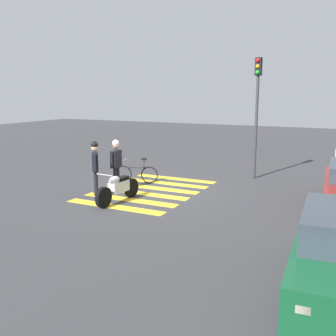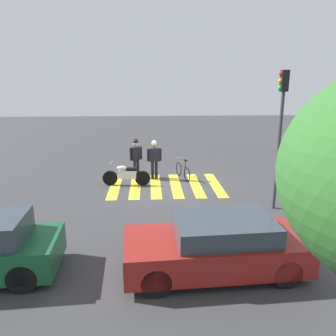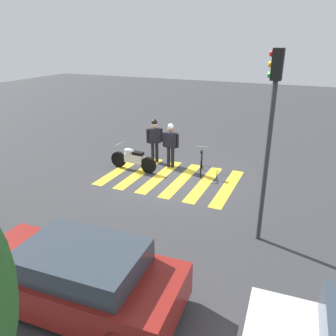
# 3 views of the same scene
# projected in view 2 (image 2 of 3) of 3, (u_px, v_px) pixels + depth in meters

# --- Properties ---
(ground_plane) EXTENTS (60.00, 60.00, 0.00)m
(ground_plane) POSITION_uv_depth(u_px,v_px,m) (166.00, 186.00, 14.55)
(ground_plane) COLOR #38383A
(police_motorcycle) EXTENTS (2.12, 0.62, 1.05)m
(police_motorcycle) POSITION_uv_depth(u_px,v_px,m) (126.00, 175.00, 14.50)
(police_motorcycle) COLOR black
(police_motorcycle) RESTS_ON ground_plane
(leaning_bicycle) EXTENTS (0.60, 1.68, 1.00)m
(leaning_bicycle) POSITION_uv_depth(u_px,v_px,m) (183.00, 171.00, 15.52)
(leaning_bicycle) COLOR black
(leaning_bicycle) RESTS_ON ground_plane
(officer_on_foot) EXTENTS (0.58, 0.46, 1.90)m
(officer_on_foot) POSITION_uv_depth(u_px,v_px,m) (136.00, 155.00, 15.50)
(officer_on_foot) COLOR black
(officer_on_foot) RESTS_ON ground_plane
(officer_by_motorcycle) EXTENTS (0.69, 0.25, 1.87)m
(officer_by_motorcycle) POSITION_uv_depth(u_px,v_px,m) (154.00, 157.00, 15.29)
(officer_by_motorcycle) COLOR black
(officer_by_motorcycle) RESTS_ON ground_plane
(crosswalk_stripes) EXTENTS (4.95, 3.48, 0.01)m
(crosswalk_stripes) POSITION_uv_depth(u_px,v_px,m) (166.00, 186.00, 14.55)
(crosswalk_stripes) COLOR yellow
(crosswalk_stripes) RESTS_ON ground_plane
(car_maroon_wagon) EXTENTS (4.44, 2.09, 1.37)m
(car_maroon_wagon) POSITION_uv_depth(u_px,v_px,m) (216.00, 246.00, 7.88)
(car_maroon_wagon) COLOR black
(car_maroon_wagon) RESTS_ON ground_plane
(traffic_light_pole) EXTENTS (0.33, 0.25, 4.89)m
(traffic_light_pole) POSITION_uv_depth(u_px,v_px,m) (280.00, 120.00, 11.14)
(traffic_light_pole) COLOR #38383D
(traffic_light_pole) RESTS_ON ground_plane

